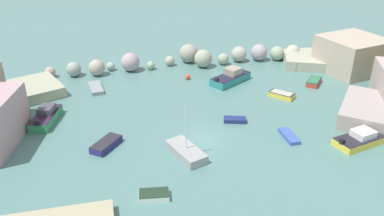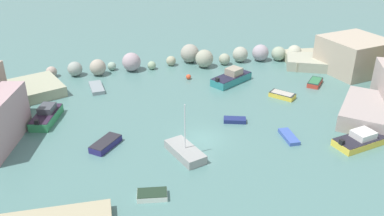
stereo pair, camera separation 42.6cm
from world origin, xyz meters
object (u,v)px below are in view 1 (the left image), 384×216
Objects in this scene: moored_boat_5 at (360,139)px; moored_boat_10 at (154,195)px; moored_boat_7 at (106,144)px; moored_boat_4 at (235,120)px; moored_boat_3 at (289,136)px; moored_boat_6 at (46,116)px; moored_boat_0 at (231,78)px; moored_boat_9 at (43,88)px; channel_buoy at (188,77)px; moored_boat_11 at (282,95)px; moored_boat_2 at (96,88)px; moored_boat_8 at (314,82)px; moored_boat_1 at (186,152)px.

moored_boat_10 is (-21.18, -3.92, -0.26)m from moored_boat_5.
moored_boat_5 is 25.15m from moored_boat_7.
moored_boat_4 is 0.72× the size of moored_boat_7.
moored_boat_5 is (10.72, -7.12, 0.30)m from moored_boat_4.
moored_boat_6 reaches higher than moored_boat_3.
moored_boat_0 is 1.10× the size of moored_boat_5.
moored_boat_9 is (-24.44, 2.70, -0.42)m from moored_boat_0.
channel_buoy reaches higher than moored_boat_11.
moored_boat_8 reaches higher than moored_boat_2.
channel_buoy is at bearing 126.32° from moored_boat_9.
moored_boat_9 reaches higher than moored_boat_3.
moored_boat_3 is (6.82, -17.72, -0.15)m from channel_buoy.
moored_boat_0 is 23.98m from moored_boat_6.
moored_boat_6 is at bearing -176.34° from moored_boat_4.
moored_boat_6 is at bearing 137.12° from moored_boat_2.
moored_boat_11 is at bearing -33.31° from moored_boat_7.
moored_boat_0 is at bearing 98.88° from moored_boat_5.
moored_boat_5 is 33.03m from moored_boat_6.
channel_buoy is 18.98m from moored_boat_3.
moored_boat_1 is at bearing -111.91° from moored_boat_6.
channel_buoy is at bearing 111.50° from moored_boat_8.
moored_boat_4 is at bearing -88.03° from moored_boat_6.
channel_buoy is at bearing 116.98° from moored_boat_4.
moored_boat_11 is (22.51, -7.33, 0.09)m from moored_boat_2.
moored_boat_0 is at bearing -4.50° from moored_boat_11.
moored_boat_5 is 21.54m from moored_boat_10.
moored_boat_5 reaches higher than moored_boat_2.
moored_boat_8 reaches higher than moored_boat_4.
moored_boat_5 is at bearing -162.63° from moored_boat_10.
moored_boat_2 is 28.72m from moored_boat_8.
moored_boat_1 is 1.33× the size of moored_boat_2.
moored_boat_0 is 24.60m from moored_boat_9.
moored_boat_0 reaches higher than moored_boat_10.
moored_boat_0 is 21.43m from moored_boat_7.
moored_boat_6 is (-13.54, 10.03, 0.20)m from moored_boat_1.
moored_boat_11 is at bearing 156.11° from moored_boat_8.
moored_boat_10 is at bearing -54.90° from moored_boat_1.
moored_boat_10 is at bearing 168.18° from moored_boat_8.
moored_boat_1 is 17.71m from moored_boat_11.
moored_boat_11 is at bearing -116.08° from moored_boat_2.
moored_boat_2 is 23.68m from moored_boat_10.
moored_boat_3 is 1.17× the size of moored_boat_4.
moored_boat_5 reaches higher than moored_boat_8.
moored_boat_5 is at bearing -96.05° from moored_boat_6.
moored_boat_6 is at bearing 80.45° from moored_boat_7.
moored_boat_8 is at bearing -106.99° from moored_boat_2.
moored_boat_7 is at bearing -154.27° from moored_boat_4.
moored_boat_7 is (0.85, -14.56, 0.11)m from moored_boat_2.
moored_boat_2 is 1.32× the size of moored_boat_3.
moored_boat_10 reaches higher than moored_boat_2.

